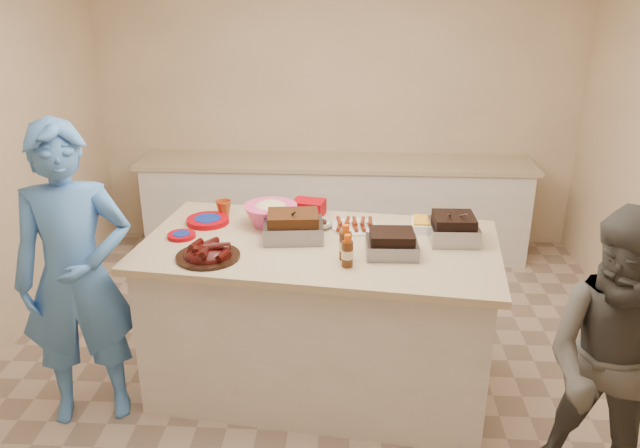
# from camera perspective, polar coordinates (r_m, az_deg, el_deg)

# --- Properties ---
(room) EXTENTS (4.50, 5.00, 2.70)m
(room) POSITION_cam_1_polar(r_m,az_deg,el_deg) (4.14, 0.22, -14.90)
(room) COLOR beige
(room) RESTS_ON ground
(back_counter) EXTENTS (3.60, 0.64, 0.90)m
(back_counter) POSITION_cam_1_polar(r_m,az_deg,el_deg) (5.87, 1.36, 1.62)
(back_counter) COLOR silver
(back_counter) RESTS_ON ground
(island) EXTENTS (2.22, 1.35, 0.99)m
(island) POSITION_cam_1_polar(r_m,az_deg,el_deg) (4.20, -0.04, -14.28)
(island) COLOR silver
(island) RESTS_ON ground
(rib_platter) EXTENTS (0.36, 0.36, 0.14)m
(rib_platter) POSITION_cam_1_polar(r_m,az_deg,el_deg) (3.56, -10.19, -3.06)
(rib_platter) COLOR #3F0A07
(rib_platter) RESTS_ON island
(pulled_pork_tray) EXTENTS (0.38, 0.30, 0.11)m
(pulled_pork_tray) POSITION_cam_1_polar(r_m,az_deg,el_deg) (3.76, -2.45, -1.35)
(pulled_pork_tray) COLOR #47230F
(pulled_pork_tray) RESTS_ON island
(brisket_tray) EXTENTS (0.30, 0.25, 0.09)m
(brisket_tray) POSITION_cam_1_polar(r_m,az_deg,el_deg) (3.57, 6.53, -2.78)
(brisket_tray) COLOR black
(brisket_tray) RESTS_ON island
(roasting_pan) EXTENTS (0.28, 0.28, 0.11)m
(roasting_pan) POSITION_cam_1_polar(r_m,az_deg,el_deg) (3.81, 12.00, -1.50)
(roasting_pan) COLOR gray
(roasting_pan) RESTS_ON island
(coleslaw_bowl) EXTENTS (0.38, 0.38, 0.23)m
(coleslaw_bowl) POSITION_cam_1_polar(r_m,az_deg,el_deg) (3.97, -4.50, -0.10)
(coleslaw_bowl) COLOR #E2437F
(coleslaw_bowl) RESTS_ON island
(sausage_plate) EXTENTS (0.30, 0.30, 0.05)m
(sausage_plate) POSITION_cam_1_polar(r_m,az_deg,el_deg) (3.92, 3.19, -0.36)
(sausage_plate) COLOR silver
(sausage_plate) RESTS_ON island
(mac_cheese_dish) EXTENTS (0.29, 0.22, 0.07)m
(mac_cheese_dish) POSITION_cam_1_polar(r_m,az_deg,el_deg) (3.95, 10.28, -0.51)
(mac_cheese_dish) COLOR gold
(mac_cheese_dish) RESTS_ON island
(bbq_bottle_a) EXTENTS (0.07, 0.07, 0.19)m
(bbq_bottle_a) POSITION_cam_1_polar(r_m,az_deg,el_deg) (3.41, 2.49, -3.88)
(bbq_bottle_a) COLOR #45220D
(bbq_bottle_a) RESTS_ON island
(bbq_bottle_b) EXTENTS (0.08, 0.08, 0.20)m
(bbq_bottle_b) POSITION_cam_1_polar(r_m,az_deg,el_deg) (3.49, 2.32, -3.22)
(bbq_bottle_b) COLOR #45220D
(bbq_bottle_b) RESTS_ON island
(mustard_bottle) EXTENTS (0.05, 0.05, 0.12)m
(mustard_bottle) POSITION_cam_1_polar(r_m,az_deg,el_deg) (3.79, -2.29, -1.16)
(mustard_bottle) COLOR #E8CF00
(mustard_bottle) RESTS_ON island
(sauce_bowl) EXTENTS (0.15, 0.06, 0.15)m
(sauce_bowl) POSITION_cam_1_polar(r_m,az_deg,el_deg) (3.92, 0.07, -0.34)
(sauce_bowl) COLOR silver
(sauce_bowl) RESTS_ON island
(plate_stack_large) EXTENTS (0.30, 0.30, 0.03)m
(plate_stack_large) POSITION_cam_1_polar(r_m,az_deg,el_deg) (4.06, -10.21, 0.09)
(plate_stack_large) COLOR #9A010A
(plate_stack_large) RESTS_ON island
(plate_stack_small) EXTENTS (0.19, 0.19, 0.02)m
(plate_stack_small) POSITION_cam_1_polar(r_m,az_deg,el_deg) (3.87, -12.53, -1.20)
(plate_stack_small) COLOR #9A010A
(plate_stack_small) RESTS_ON island
(plastic_cup) EXTENTS (0.12, 0.11, 0.11)m
(plastic_cup) POSITION_cam_1_polar(r_m,az_deg,el_deg) (4.19, -8.75, 0.86)
(plastic_cup) COLOR #9B3C13
(plastic_cup) RESTS_ON island
(basket_stack) EXTENTS (0.23, 0.19, 0.10)m
(basket_stack) POSITION_cam_1_polar(r_m,az_deg,el_deg) (4.13, -1.02, 0.85)
(basket_stack) COLOR #9A010A
(basket_stack) RESTS_ON island
(guest_blue) EXTENTS (1.12, 1.90, 0.43)m
(guest_blue) POSITION_cam_1_polar(r_m,az_deg,el_deg) (4.21, -19.68, -15.65)
(guest_blue) COLOR #4883D6
(guest_blue) RESTS_ON ground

